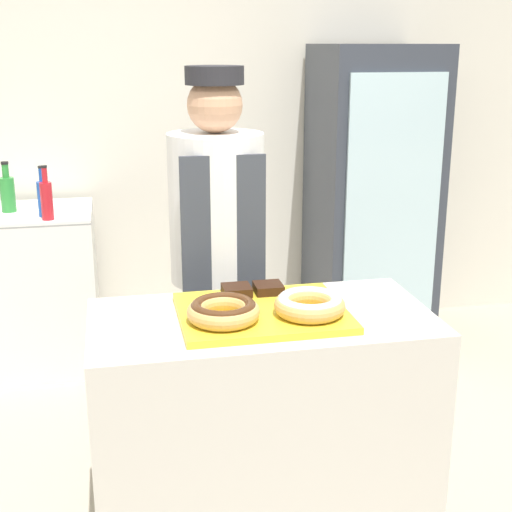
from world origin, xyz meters
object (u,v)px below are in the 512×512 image
Objects in this scene: brownie_back_left at (237,290)px; serving_tray at (262,313)px; bottle_red at (47,199)px; baker_person at (218,263)px; bottle_green at (8,192)px; beverage_fridge at (371,199)px; bottle_blue at (43,197)px; donut_chocolate_glaze at (223,310)px; brownie_back_right at (268,288)px; donut_light_glaze at (310,304)px; chest_freezer at (11,290)px.

serving_tray is at bearing -70.41° from brownie_back_left.
baker_person is at bearing -49.79° from bottle_red.
bottle_green is (-0.96, 1.11, 0.12)m from baker_person.
bottle_blue is at bearing -175.60° from beverage_fridge.
bottle_red is at bearing -46.69° from bottle_green.
donut_chocolate_glaze is at bearing -97.24° from baker_person.
bottle_blue reaches higher than brownie_back_right.
bottle_green is 1.02× the size of bottle_blue.
bottle_green reaches higher than serving_tray.
bottle_red is (0.22, -0.23, 0.00)m from bottle_green.
brownie_back_left is at bearing 109.59° from serving_tray.
bottle_green is (-0.87, 1.82, 0.05)m from donut_chocolate_glaze.
brownie_back_right is at bearing 70.41° from serving_tray.
brownie_back_left is 1.85m from bottle_green.
brownie_back_left is (-0.20, 0.23, -0.02)m from donut_light_glaze.
brownie_back_right is 1.91m from bottle_green.
bottle_blue is at bearing 111.87° from donut_chocolate_glaze.
beverage_fridge is 1.86m from bottle_blue.
brownie_back_left is at bearing -90.74° from baker_person.
baker_person is (0.09, 0.72, -0.07)m from donut_chocolate_glaze.
baker_person is 6.25× the size of bottle_green.
baker_person is 0.96× the size of beverage_fridge.
serving_tray is 5.61× the size of brownie_back_right.
brownie_back_right is (0.20, 0.23, -0.02)m from donut_chocolate_glaze.
beverage_fridge is (1.09, 1.58, -0.05)m from brownie_back_left.
bottle_blue is (-0.87, 1.44, 0.07)m from brownie_back_right.
donut_chocolate_glaze is at bearing -63.65° from chest_freezer.
serving_tray is 2.09m from chest_freezer.
chest_freezer is 3.53× the size of bottle_blue.
bottle_blue is at bearing 116.97° from serving_tray.
chest_freezer is at bearing 116.35° from donut_chocolate_glaze.
chest_freezer is at bearing 124.75° from brownie_back_right.
chest_freezer is at bearing 179.82° from beverage_fridge.
serving_tray is at bearing -85.48° from baker_person.
chest_freezer is at bearing 121.88° from brownie_back_left.
donut_light_glaze is 2.37× the size of brownie_back_right.
donut_chocolate_glaze is 0.84× the size of bottle_red.
beverage_fridge is at bearing 58.19° from brownie_back_right.
baker_person is 1.15m from bottle_red.
bottle_blue reaches higher than donut_light_glaze.
brownie_back_right is 0.06× the size of beverage_fridge.
brownie_back_right is 1.68m from bottle_blue.
serving_tray is 2.36× the size of donut_chocolate_glaze.
baker_person reaches higher than chest_freezer.
brownie_back_left is 0.11m from brownie_back_right.
baker_person is at bearing -134.76° from beverage_fridge.
donut_light_glaze is 0.75m from baker_person.
bottle_green is at bearing 122.25° from donut_light_glaze.
brownie_back_right is at bearing -58.82° from bottle_blue.
brownie_back_left is 0.11× the size of chest_freezer.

